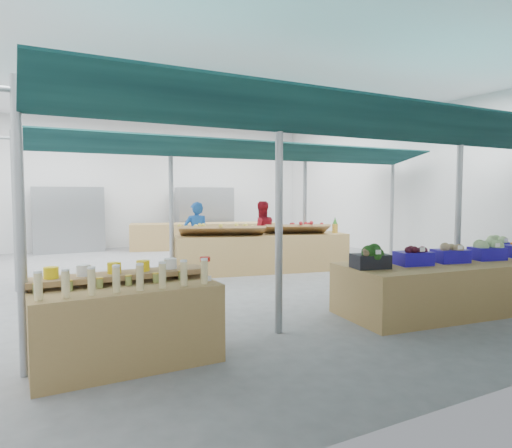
# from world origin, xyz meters

# --- Properties ---
(floor) EXTENTS (13.00, 13.00, 0.00)m
(floor) POSITION_xyz_m (0.00, 0.00, 0.00)
(floor) COLOR slate
(floor) RESTS_ON ground
(hall) EXTENTS (13.00, 13.00, 13.00)m
(hall) POSITION_xyz_m (0.00, 1.44, 2.65)
(hall) COLOR silver
(hall) RESTS_ON ground
(pole_grid) EXTENTS (10.00, 4.60, 3.00)m
(pole_grid) POSITION_xyz_m (0.75, -1.75, 1.81)
(pole_grid) COLOR gray
(pole_grid) RESTS_ON floor
(awnings) EXTENTS (9.50, 7.08, 0.30)m
(awnings) POSITION_xyz_m (0.75, -1.75, 2.78)
(awnings) COLOR black
(awnings) RESTS_ON pole_grid
(back_shelving_left) EXTENTS (2.00, 0.50, 2.00)m
(back_shelving_left) POSITION_xyz_m (-2.50, 6.00, 1.00)
(back_shelving_left) COLOR #B23F33
(back_shelving_left) RESTS_ON floor
(back_shelving_right) EXTENTS (2.00, 0.50, 2.00)m
(back_shelving_right) POSITION_xyz_m (2.00, 6.00, 1.00)
(back_shelving_right) COLOR #B23F33
(back_shelving_right) RESTS_ON floor
(bottle_shelf) EXTENTS (1.93, 1.16, 1.14)m
(bottle_shelf) POSITION_xyz_m (-3.02, -4.15, 0.46)
(bottle_shelf) COLOR olive
(bottle_shelf) RESTS_ON floor
(veg_counter) EXTENTS (4.09, 1.78, 0.77)m
(veg_counter) POSITION_xyz_m (2.14, -4.35, 0.39)
(veg_counter) COLOR olive
(veg_counter) RESTS_ON floor
(fruit_counter) EXTENTS (4.18, 1.75, 0.87)m
(fruit_counter) POSITION_xyz_m (1.07, 0.18, 0.44)
(fruit_counter) COLOR olive
(fruit_counter) RESTS_ON floor
(far_counter) EXTENTS (4.77, 2.24, 0.84)m
(far_counter) POSITION_xyz_m (1.51, 4.89, 0.42)
(far_counter) COLOR olive
(far_counter) RESTS_ON floor
(crate_stack) EXTENTS (0.58, 0.45, 0.64)m
(crate_stack) POSITION_xyz_m (3.94, -3.95, 0.32)
(crate_stack) COLOR #190E99
(crate_stack) RESTS_ON floor
(vendor_left) EXTENTS (0.66, 0.50, 1.63)m
(vendor_left) POSITION_xyz_m (-0.13, 1.28, 0.81)
(vendor_left) COLOR #174999
(vendor_left) RESTS_ON floor
(vendor_right) EXTENTS (0.90, 0.76, 1.63)m
(vendor_right) POSITION_xyz_m (1.67, 1.28, 0.81)
(vendor_right) COLOR maroon
(vendor_right) RESTS_ON floor
(crate_broccoli) EXTENTS (0.57, 0.46, 0.35)m
(crate_broccoli) POSITION_xyz_m (0.44, -4.15, 0.93)
(crate_broccoli) COLOR black
(crate_broccoli) RESTS_ON veg_counter
(crate_beets) EXTENTS (0.57, 0.46, 0.29)m
(crate_beets) POSITION_xyz_m (1.21, -4.24, 0.90)
(crate_beets) COLOR #190E99
(crate_beets) RESTS_ON veg_counter
(crate_celeriac) EXTENTS (0.57, 0.46, 0.31)m
(crate_celeriac) POSITION_xyz_m (1.92, -4.33, 0.91)
(crate_celeriac) COLOR #190E99
(crate_celeriac) RESTS_ON veg_counter
(crate_cabbage) EXTENTS (0.57, 0.46, 0.35)m
(crate_cabbage) POSITION_xyz_m (2.68, -4.42, 0.93)
(crate_cabbage) COLOR #190E99
(crate_cabbage) RESTS_ON veg_counter
(sparrow) EXTENTS (0.12, 0.09, 0.11)m
(sparrow) POSITION_xyz_m (0.26, -4.27, 1.02)
(sparrow) COLOR brown
(sparrow) RESTS_ON crate_broccoli
(pole_ribbon) EXTENTS (0.12, 0.12, 0.28)m
(pole_ribbon) POSITION_xyz_m (-2.15, -4.29, 1.08)
(pole_ribbon) COLOR red
(pole_ribbon) RESTS_ON pole_grid
(apple_heap_yellow) EXTENTS (2.02, 1.38, 0.27)m
(apple_heap_yellow) POSITION_xyz_m (0.10, 0.27, 1.04)
(apple_heap_yellow) COLOR #997247
(apple_heap_yellow) RESTS_ON fruit_counter
(apple_heap_red) EXTENTS (1.65, 1.22, 0.27)m
(apple_heap_red) POSITION_xyz_m (1.86, -0.08, 1.04)
(apple_heap_red) COLOR #997247
(apple_heap_red) RESTS_ON fruit_counter
(pineapple) EXTENTS (0.14, 0.14, 0.39)m
(pineapple) POSITION_xyz_m (2.85, -0.28, 1.05)
(pineapple) COLOR #8C6019
(pineapple) RESTS_ON fruit_counter
(crate_extra) EXTENTS (0.56, 0.45, 0.32)m
(crate_extra) POSITION_xyz_m (3.51, -4.02, 0.92)
(crate_extra) COLOR #190E99
(crate_extra) RESTS_ON veg_counter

